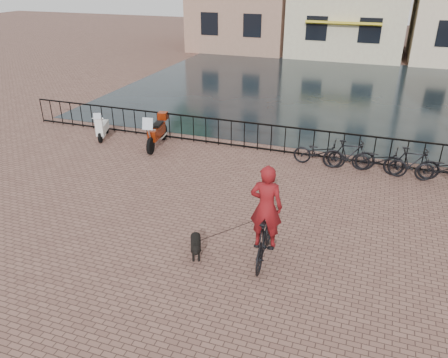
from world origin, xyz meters
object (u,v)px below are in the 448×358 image
(scooter, at_px, (102,123))
(motorcycle, at_px, (157,128))
(cyclist, at_px, (266,220))
(dog, at_px, (196,246))

(scooter, bearing_deg, motorcycle, -23.20)
(cyclist, height_order, motorcycle, cyclist)
(dog, bearing_deg, cyclist, -7.09)
(scooter, bearing_deg, cyclist, -55.48)
(dog, xyz_separation_m, motorcycle, (-4.00, 5.83, 0.41))
(motorcycle, xyz_separation_m, scooter, (-2.39, 0.11, -0.10))
(motorcycle, bearing_deg, scooter, 168.37)
(dog, height_order, motorcycle, motorcycle)
(cyclist, distance_m, motorcycle, 7.70)
(motorcycle, bearing_deg, cyclist, -53.50)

